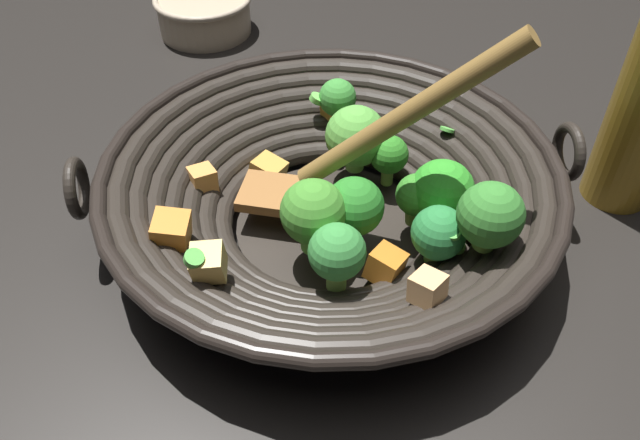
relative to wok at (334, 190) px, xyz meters
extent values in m
plane|color=black|center=(0.00, 0.00, -0.05)|extent=(4.00, 4.00, 0.00)
cylinder|color=black|center=(0.00, 0.00, -0.05)|extent=(0.18, 0.18, 0.01)
torus|color=black|center=(0.00, 0.00, -0.04)|extent=(0.23, 0.23, 0.02)
torus|color=black|center=(0.00, 0.00, -0.03)|extent=(0.25, 0.25, 0.02)
torus|color=black|center=(0.00, 0.00, -0.02)|extent=(0.28, 0.28, 0.02)
torus|color=black|center=(0.00, 0.00, -0.01)|extent=(0.31, 0.31, 0.02)
torus|color=black|center=(0.00, 0.00, 0.00)|extent=(0.33, 0.33, 0.02)
torus|color=black|center=(0.00, 0.00, 0.01)|extent=(0.36, 0.36, 0.02)
torus|color=black|center=(0.00, 0.00, 0.01)|extent=(0.39, 0.39, 0.02)
torus|color=black|center=(0.00, 0.00, 0.02)|extent=(0.41, 0.41, 0.01)
torus|color=black|center=(0.21, 0.04, 0.02)|extent=(0.02, 0.05, 0.05)
torus|color=black|center=(-0.22, -0.04, 0.02)|extent=(0.02, 0.05, 0.05)
cylinder|color=#6BB149|center=(0.02, 0.07, -0.02)|extent=(0.02, 0.02, 0.01)
sphere|color=#55A33E|center=(0.02, 0.07, 0.01)|extent=(0.06, 0.06, 0.06)
cylinder|color=#56A037|center=(-0.01, -0.05, -0.02)|extent=(0.03, 0.03, 0.02)
sphere|color=#40892C|center=(-0.01, -0.05, 0.02)|extent=(0.06, 0.06, 0.06)
cylinder|color=#87AA4E|center=(0.02, -0.03, -0.02)|extent=(0.02, 0.02, 0.02)
sphere|color=#277524|center=(0.02, -0.03, 0.01)|extent=(0.05, 0.05, 0.05)
cylinder|color=olive|center=(0.07, 0.00, -0.02)|extent=(0.03, 0.03, 0.02)
sphere|color=#348227|center=(0.07, 0.00, 0.00)|extent=(0.04, 0.04, 0.04)
cylinder|color=olive|center=(0.05, 0.06, -0.03)|extent=(0.02, 0.02, 0.02)
sphere|color=#2A7520|center=(0.05, 0.06, 0.00)|extent=(0.04, 0.04, 0.04)
cylinder|color=#639B3E|center=(0.09, 0.00, -0.03)|extent=(0.03, 0.03, 0.02)
sphere|color=green|center=(0.09, 0.00, 0.01)|extent=(0.06, 0.06, 0.06)
cylinder|color=#679D39|center=(0.12, -0.07, 0.02)|extent=(0.02, 0.02, 0.01)
sphere|color=#347B2D|center=(0.12, -0.07, 0.04)|extent=(0.05, 0.05, 0.05)
cylinder|color=#6BAB46|center=(0.00, 0.13, -0.01)|extent=(0.02, 0.02, 0.01)
sphere|color=#398934|center=(0.00, 0.13, 0.01)|extent=(0.04, 0.04, 0.04)
cylinder|color=#7FB64D|center=(0.01, -0.09, -0.02)|extent=(0.02, 0.02, 0.02)
sphere|color=#36883B|center=(0.01, -0.09, 0.01)|extent=(0.05, 0.05, 0.05)
cylinder|color=#7FBB57|center=(0.09, -0.06, -0.02)|extent=(0.02, 0.02, 0.02)
sphere|color=#28793A|center=(0.09, -0.06, 0.01)|extent=(0.05, 0.05, 0.05)
cube|color=gold|center=(-0.07, 0.05, -0.03)|extent=(0.04, 0.04, 0.04)
cube|color=#C77929|center=(-0.13, -0.07, 0.01)|extent=(0.03, 0.03, 0.03)
cube|color=#E9AF71|center=(0.07, -0.12, 0.02)|extent=(0.03, 0.03, 0.03)
cube|color=#E5BB5E|center=(-0.09, -0.11, 0.02)|extent=(0.03, 0.03, 0.03)
cube|color=gold|center=(0.00, 0.13, 0.00)|extent=(0.04, 0.04, 0.03)
cube|color=#C27022|center=(0.05, -0.07, -0.02)|extent=(0.04, 0.04, 0.03)
cube|color=#DA9248|center=(-0.12, 0.02, -0.01)|extent=(0.03, 0.03, 0.03)
cube|color=#DDBD61|center=(0.12, -0.05, 0.01)|extent=(0.03, 0.03, 0.03)
cylinder|color=#56B247|center=(0.11, 0.09, 0.01)|extent=(0.02, 0.02, 0.01)
cylinder|color=#6BC651|center=(0.10, -0.06, 0.00)|extent=(0.01, 0.01, 0.00)
cylinder|color=#56B247|center=(0.10, -0.07, 0.02)|extent=(0.02, 0.02, 0.00)
cylinder|color=#56B247|center=(-0.10, -0.12, 0.03)|extent=(0.02, 0.02, 0.01)
cylinder|color=#6BC651|center=(-0.02, 0.13, 0.01)|extent=(0.02, 0.02, 0.01)
cylinder|color=#6BC651|center=(0.00, 0.09, -0.02)|extent=(0.01, 0.01, 0.01)
cube|color=brown|center=(-0.05, 0.01, -0.01)|extent=(0.08, 0.06, 0.01)
cylinder|color=olive|center=(0.06, -0.01, 0.09)|extent=(0.18, 0.04, 0.17)
cylinder|color=tan|center=(-0.20, 0.39, -0.03)|extent=(0.13, 0.13, 0.05)
cylinder|color=#56B247|center=(-0.19, 0.40, -0.03)|extent=(0.01, 0.01, 0.00)
cylinder|color=#56B247|center=(-0.21, 0.41, -0.03)|extent=(0.01, 0.01, 0.01)
cylinder|color=#99D166|center=(-0.18, 0.37, -0.03)|extent=(0.02, 0.02, 0.01)
cylinder|color=#56B247|center=(-0.21, 0.40, -0.03)|extent=(0.02, 0.02, 0.01)
camera|label=1|loc=(0.02, -0.44, 0.38)|focal=36.39mm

